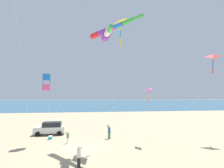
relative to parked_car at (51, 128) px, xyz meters
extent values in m
plane|color=tan|center=(7.46, 4.06, -0.95)|extent=(600.00, 600.00, 0.00)
cube|color=#285B7A|center=(-157.54, 4.06, -0.95)|extent=(240.00, 600.00, 0.01)
cube|color=silver|center=(0.00, -0.10, -0.20)|extent=(1.92, 4.33, 0.84)
cube|color=black|center=(0.00, 0.24, 0.56)|extent=(1.67, 2.60, 0.68)
cylinder|color=black|center=(0.95, -1.55, -0.62)|extent=(0.23, 0.66, 0.66)
cylinder|color=black|center=(-0.90, -1.57, -0.62)|extent=(0.23, 0.66, 0.66)
cylinder|color=black|center=(0.90, 1.38, -0.62)|extent=(0.23, 0.66, 0.66)
cylinder|color=black|center=(-0.95, 1.35, -0.62)|extent=(0.23, 0.66, 0.66)
cube|color=#1EB7C6|center=(2.89, 0.52, -0.77)|extent=(0.60, 0.40, 0.36)
cube|color=white|center=(2.89, 0.52, -0.56)|extent=(0.62, 0.42, 0.06)
cube|color=#232328|center=(12.93, 4.50, -0.58)|extent=(0.33, 0.26, 0.75)
cylinder|color=silver|center=(12.93, 4.50, 0.11)|extent=(0.46, 0.46, 0.62)
sphere|color=tan|center=(12.93, 4.50, 0.54)|extent=(0.24, 0.24, 0.24)
cylinder|color=silver|center=(12.99, 4.71, 0.58)|extent=(0.38, 0.25, 0.47)
cylinder|color=silver|center=(13.13, 4.43, 0.58)|extent=(0.38, 0.25, 0.47)
cube|color=silver|center=(5.38, 2.96, -0.65)|extent=(0.25, 0.15, 0.60)
cylinder|color=#3D7F51|center=(5.38, 2.96, -0.10)|extent=(0.31, 0.31, 0.50)
sphere|color=beige|center=(5.38, 2.96, 0.24)|extent=(0.19, 0.19, 0.19)
cylinder|color=#3D7F51|center=(5.52, 3.06, 0.27)|extent=(0.31, 0.11, 0.38)
cylinder|color=#3D7F51|center=(5.49, 2.82, 0.27)|extent=(0.31, 0.11, 0.38)
cube|color=#3D7F51|center=(3.81, 8.18, -0.57)|extent=(0.32, 0.31, 0.77)
cylinder|color=#335199|center=(3.81, 8.18, 0.14)|extent=(0.50, 0.50, 0.64)
sphere|color=#A37551|center=(3.81, 8.18, 0.57)|extent=(0.24, 0.24, 0.24)
cylinder|color=#335199|center=(3.80, 7.95, 0.62)|extent=(0.35, 0.33, 0.48)
cylinder|color=#335199|center=(3.59, 8.19, 0.62)|extent=(0.35, 0.33, 0.48)
cylinder|color=white|center=(1.83, -2.27, 8.09)|extent=(5.34, 1.69, 18.09)
pyramid|color=yellow|center=(6.75, 9.01, 13.82)|extent=(2.44, 2.00, 0.81)
cylinder|color=black|center=(6.73, 9.06, 13.71)|extent=(0.63, 1.63, 0.82)
cylinder|color=yellow|center=(6.71, 9.11, 13.13)|extent=(0.22, 0.29, 0.97)
cylinder|color=#1EB7C6|center=(6.67, 9.15, 12.18)|extent=(0.25, 0.25, 0.96)
cylinder|color=yellow|center=(6.60, 9.13, 11.24)|extent=(0.26, 0.19, 0.96)
cylinder|color=white|center=(3.81, 3.73, 6.34)|extent=(5.84, 10.66, 14.59)
cube|color=blue|center=(5.12, 0.32, 6.95)|extent=(0.81, 0.81, 0.77)
cube|color=#EF4C93|center=(5.12, 0.32, 5.72)|extent=(0.81, 0.81, 0.77)
cylinder|color=black|center=(5.49, 0.73, 6.33)|extent=(0.02, 0.02, 2.00)
cylinder|color=black|center=(4.72, 0.68, 6.33)|extent=(0.02, 0.02, 2.00)
cylinder|color=black|center=(5.53, -0.04, 6.33)|extent=(0.02, 0.02, 2.00)
cylinder|color=black|center=(4.76, -0.09, 6.33)|extent=(0.02, 0.02, 2.00)
cylinder|color=white|center=(2.14, 0.15, 2.19)|extent=(5.97, 0.34, 6.29)
cylinder|color=purple|center=(7.63, 7.25, 11.56)|extent=(1.20, 0.97, 0.94)
cylinder|color=white|center=(8.71, 7.33, 11.62)|extent=(1.16, 0.73, 0.69)
cylinder|color=green|center=(9.78, 7.42, 11.68)|extent=(1.13, 0.48, 0.45)
cylinder|color=white|center=(4.79, 8.37, 5.18)|extent=(4.61, 2.34, 12.26)
pyramid|color=red|center=(6.61, 21.65, 10.01)|extent=(1.64, 1.89, 0.72)
cylinder|color=black|center=(6.56, 21.67, 9.93)|extent=(1.10, 0.61, 0.79)
cylinder|color=red|center=(6.53, 21.69, 9.49)|extent=(0.21, 0.20, 0.74)
cylinder|color=blue|center=(6.49, 21.69, 8.77)|extent=(0.20, 0.20, 0.73)
cylinder|color=red|center=(6.47, 21.65, 8.04)|extent=(0.14, 0.18, 0.73)
cylinder|color=white|center=(4.28, 15.28, 4.46)|extent=(4.57, 12.79, 10.83)
cylinder|color=white|center=(7.16, -1.95, 8.60)|extent=(12.01, 0.85, 19.10)
cylinder|color=red|center=(5.57, 6.16, 12.35)|extent=(1.46, 1.35, 0.74)
cylinder|color=purple|center=(6.58, 6.96, 12.41)|extent=(1.41, 1.29, 0.67)
cylinder|color=#EF4C93|center=(7.59, 7.76, 12.48)|extent=(1.36, 1.23, 0.59)
cylinder|color=blue|center=(8.59, 8.55, 12.54)|extent=(1.31, 1.17, 0.52)
cylinder|color=green|center=(9.60, 9.35, 12.61)|extent=(1.26, 1.11, 0.44)
cylinder|color=green|center=(10.61, 10.15, 12.67)|extent=(1.21, 1.05, 0.37)
cylinder|color=white|center=(3.06, 2.54, 5.60)|extent=(4.02, 6.47, 13.10)
cylinder|color=white|center=(15.87, 13.23, 4.73)|extent=(3.63, 11.73, 11.37)
pyramid|color=#EF4C93|center=(6.68, 12.59, 5.51)|extent=(1.24, 0.90, 0.48)
cylinder|color=black|center=(6.67, 12.63, 5.45)|extent=(0.19, 0.89, 0.52)
cylinder|color=#EF4C93|center=(6.67, 12.62, 5.15)|extent=(0.09, 0.10, 0.51)
cylinder|color=yellow|center=(6.65, 12.62, 4.64)|extent=(0.14, 0.09, 0.51)
cylinder|color=#EF4C93|center=(6.62, 12.61, 4.13)|extent=(0.12, 0.12, 0.51)
cylinder|color=white|center=(2.06, 7.72, 2.23)|extent=(9.23, 9.83, 6.37)
camera|label=1|loc=(27.68, 4.91, 4.60)|focal=28.73mm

